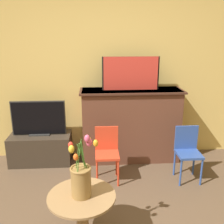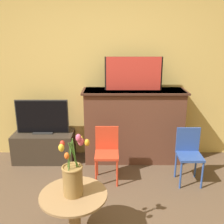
{
  "view_description": "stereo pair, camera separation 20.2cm",
  "coord_description": "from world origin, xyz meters",
  "px_view_note": "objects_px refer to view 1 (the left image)",
  "views": [
    {
      "loc": [
        -0.09,
        -1.66,
        1.82
      ],
      "look_at": [
        0.1,
        1.19,
        0.95
      ],
      "focal_mm": 42.0,
      "sensor_mm": 36.0,
      "label": 1
    },
    {
      "loc": [
        0.11,
        -1.67,
        1.82
      ],
      "look_at": [
        0.1,
        1.19,
        0.95
      ],
      "focal_mm": 42.0,
      "sensor_mm": 36.0,
      "label": 2
    }
  ],
  "objects_px": {
    "tv_monitor": "(39,119)",
    "painting": "(131,73)",
    "vase_tulips": "(81,177)",
    "chair_red": "(107,150)",
    "chair_blue": "(188,149)"
  },
  "relations": [
    {
      "from": "tv_monitor",
      "to": "painting",
      "type": "bearing_deg",
      "value": 1.1
    },
    {
      "from": "vase_tulips",
      "to": "painting",
      "type": "bearing_deg",
      "value": 68.99
    },
    {
      "from": "chair_red",
      "to": "vase_tulips",
      "type": "distance_m",
      "value": 1.12
    },
    {
      "from": "chair_blue",
      "to": "vase_tulips",
      "type": "relative_size",
      "value": 1.26
    },
    {
      "from": "painting",
      "to": "chair_blue",
      "type": "bearing_deg",
      "value": -42.57
    },
    {
      "from": "chair_red",
      "to": "chair_blue",
      "type": "bearing_deg",
      "value": -2.51
    },
    {
      "from": "chair_red",
      "to": "tv_monitor",
      "type": "bearing_deg",
      "value": 150.02
    },
    {
      "from": "vase_tulips",
      "to": "chair_blue",
      "type": "bearing_deg",
      "value": 38.33
    },
    {
      "from": "chair_red",
      "to": "vase_tulips",
      "type": "bearing_deg",
      "value": -103.97
    },
    {
      "from": "tv_monitor",
      "to": "chair_blue",
      "type": "height_order",
      "value": "tv_monitor"
    },
    {
      "from": "vase_tulips",
      "to": "chair_red",
      "type": "bearing_deg",
      "value": 76.03
    },
    {
      "from": "painting",
      "to": "tv_monitor",
      "type": "bearing_deg",
      "value": -178.9
    },
    {
      "from": "painting",
      "to": "vase_tulips",
      "type": "relative_size",
      "value": 1.44
    },
    {
      "from": "painting",
      "to": "chair_red",
      "type": "height_order",
      "value": "painting"
    },
    {
      "from": "chair_blue",
      "to": "painting",
      "type": "bearing_deg",
      "value": 137.43
    }
  ]
}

